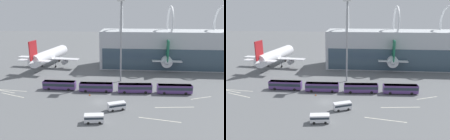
# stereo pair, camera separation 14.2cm
# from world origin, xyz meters

# --- Properties ---
(ground_plane) EXTENTS (440.00, 440.00, 0.00)m
(ground_plane) POSITION_xyz_m (0.00, 0.00, 0.00)
(ground_plane) COLOR slate
(airliner_at_gate_near) EXTENTS (32.19, 36.51, 14.98)m
(airliner_at_gate_near) POSITION_xyz_m (-31.78, 41.28, 5.67)
(airliner_at_gate_near) COLOR white
(airliner_at_gate_near) RESTS_ON ground_plane
(airliner_at_gate_far) EXTENTS (33.11, 33.71, 15.00)m
(airliner_at_gate_far) POSITION_xyz_m (25.75, 47.37, 5.04)
(airliner_at_gate_far) COLOR silver
(airliner_at_gate_far) RESTS_ON ground_plane
(shuttle_bus_0) EXTENTS (11.81, 2.74, 3.15)m
(shuttle_bus_0) POSITION_xyz_m (-16.21, 9.66, 1.86)
(shuttle_bus_0) COLOR #56387A
(shuttle_bus_0) RESTS_ON ground_plane
(shuttle_bus_1) EXTENTS (11.90, 3.13, 3.15)m
(shuttle_bus_1) POSITION_xyz_m (-2.60, 8.85, 1.86)
(shuttle_bus_1) COLOR #56387A
(shuttle_bus_1) RESTS_ON ground_plane
(shuttle_bus_2) EXTENTS (11.95, 3.46, 3.15)m
(shuttle_bus_2) POSITION_xyz_m (11.02, 9.05, 1.86)
(shuttle_bus_2) COLOR #56387A
(shuttle_bus_2) RESTS_ON ground_plane
(shuttle_bus_3) EXTENTS (11.91, 3.18, 3.15)m
(shuttle_bus_3) POSITION_xyz_m (24.63, 9.38, 1.86)
(shuttle_bus_3) COLOR #56387A
(shuttle_bus_3) RESTS_ON ground_plane
(service_van_foreground) EXTENTS (5.52, 3.82, 2.29)m
(service_van_foreground) POSITION_xyz_m (5.64, -5.14, 1.35)
(service_van_foreground) COLOR silver
(service_van_foreground) RESTS_ON ground_plane
(service_van_crossing) EXTENTS (5.23, 2.68, 2.24)m
(service_van_crossing) POSITION_xyz_m (0.40, -12.99, 1.32)
(service_van_crossing) COLOR silver
(service_van_crossing) RESTS_ON ground_plane
(floodlight_mast) EXTENTS (2.99, 2.99, 31.72)m
(floodlight_mast) POSITION_xyz_m (5.37, 21.07, 21.26)
(floodlight_mast) COLOR gray
(floodlight_mast) RESTS_ON ground_plane
(lane_stripe_0) EXTENTS (10.98, 2.12, 0.01)m
(lane_stripe_0) POSITION_xyz_m (17.40, -10.04, 0.00)
(lane_stripe_0) COLOR silver
(lane_stripe_0) RESTS_ON ground_plane
(lane_stripe_1) EXTENTS (11.75, 1.66, 0.01)m
(lane_stripe_1) POSITION_xyz_m (22.79, -1.89, 0.00)
(lane_stripe_1) COLOR silver
(lane_stripe_1) RESTS_ON ground_plane
(lane_stripe_2) EXTENTS (11.57, 1.30, 0.01)m
(lane_stripe_2) POSITION_xyz_m (-33.02, 7.04, 0.00)
(lane_stripe_2) COLOR silver
(lane_stripe_2) RESTS_ON ground_plane
(lane_stripe_3) EXTENTS (7.40, 3.30, 0.01)m
(lane_stripe_3) POSITION_xyz_m (32.79, 6.21, 0.00)
(lane_stripe_3) COLOR silver
(lane_stripe_3) RESTS_ON ground_plane
(lane_stripe_4) EXTENTS (9.90, 3.66, 0.01)m
(lane_stripe_4) POSITION_xyz_m (-30.42, 2.74, 0.00)
(lane_stripe_4) COLOR silver
(lane_stripe_4) RESTS_ON ground_plane
(lane_stripe_5) EXTENTS (7.15, 2.50, 0.01)m
(lane_stripe_5) POSITION_xyz_m (-34.22, 5.77, 0.00)
(lane_stripe_5) COLOR silver
(lane_stripe_5) RESTS_ON ground_plane
(traffic_cone_0) EXTENTS (0.60, 0.60, 0.59)m
(traffic_cone_0) POSITION_xyz_m (-4.19, 4.78, 0.29)
(traffic_cone_0) COLOR black
(traffic_cone_0) RESTS_ON ground_plane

